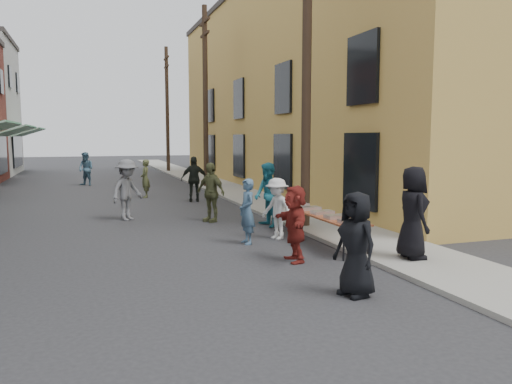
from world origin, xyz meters
TOP-DOWN VIEW (x-y plane):
  - ground at (0.00, 0.00)m, footprint 120.00×120.00m
  - sidewalk at (5.00, 15.00)m, footprint 2.20×60.00m
  - building_ochre at (11.10, 14.00)m, footprint 10.00×28.00m
  - utility_pole_near at (4.30, 3.00)m, footprint 0.26×0.26m
  - utility_pole_mid at (4.30, 15.00)m, footprint 0.26×0.26m
  - utility_pole_far at (4.30, 27.00)m, footprint 0.26×0.26m
  - serving_table at (3.80, 1.23)m, footprint 0.70×4.00m
  - catering_tray_sausage at (3.80, -0.42)m, footprint 0.50×0.33m
  - catering_tray_foil_b at (3.80, 0.23)m, footprint 0.50×0.33m
  - catering_tray_buns at (3.80, 0.93)m, footprint 0.50×0.33m
  - catering_tray_foil_d at (3.80, 1.63)m, footprint 0.50×0.33m
  - catering_tray_buns_end at (3.80, 2.33)m, footprint 0.50×0.33m
  - condiment_jar_a at (3.58, -0.72)m, footprint 0.07×0.07m
  - condiment_jar_b at (3.58, -0.62)m, footprint 0.07×0.07m
  - condiment_jar_c at (3.58, -0.52)m, footprint 0.07×0.07m
  - cup_stack at (4.00, -0.67)m, footprint 0.08×0.08m
  - guest_front_a at (2.57, -2.74)m, footprint 0.73×0.94m
  - guest_front_b at (2.13, 1.62)m, footprint 0.42×0.60m
  - guest_front_c at (3.40, 3.60)m, footprint 0.79×0.97m
  - guest_front_d at (3.02, 1.91)m, footprint 0.90×1.15m
  - guest_front_e at (2.06, 4.99)m, footprint 0.94×1.13m
  - guest_queue_back at (2.53, -0.34)m, footprint 0.62×1.52m
  - server at (4.75, -1.24)m, footprint 0.77×1.02m
  - passerby_left at (-0.32, 6.11)m, footprint 1.37×1.35m
  - passerby_mid at (2.58, 9.77)m, footprint 1.12×0.61m
  - passerby_right at (0.89, 11.80)m, footprint 0.45×0.63m
  - passerby_far at (-1.46, 18.22)m, footprint 1.09×1.07m

SIDE VIEW (x-z plane):
  - ground at x=0.00m, z-range 0.00..0.00m
  - sidewalk at x=5.00m, z-range 0.00..0.10m
  - serving_table at x=3.80m, z-range 0.34..1.09m
  - guest_front_d at x=3.02m, z-range 0.00..1.55m
  - catering_tray_sausage at x=3.80m, z-range 0.75..0.83m
  - catering_tray_foil_b at x=3.80m, z-range 0.75..0.83m
  - catering_tray_buns at x=3.80m, z-range 0.75..0.83m
  - catering_tray_foil_d at x=3.80m, z-range 0.75..0.83m
  - catering_tray_buns_end at x=3.80m, z-range 0.75..0.83m
  - condiment_jar_a at x=3.58m, z-range 0.75..0.83m
  - condiment_jar_b at x=3.58m, z-range 0.75..0.83m
  - condiment_jar_c at x=3.58m, z-range 0.75..0.83m
  - guest_front_b at x=2.13m, z-range 0.00..1.59m
  - guest_queue_back at x=2.53m, z-range 0.00..1.60m
  - cup_stack at x=4.00m, z-range 0.75..0.87m
  - passerby_right at x=0.89m, z-range 0.00..1.62m
  - guest_front_a at x=2.57m, z-range 0.00..1.71m
  - passerby_far at x=-1.46m, z-range 0.00..1.77m
  - passerby_mid at x=2.58m, z-range 0.00..1.81m
  - guest_front_e at x=2.06m, z-range 0.00..1.81m
  - guest_front_c at x=3.40m, z-range 0.00..1.86m
  - passerby_left at x=-0.32m, z-range 0.00..1.89m
  - server at x=4.75m, z-range 0.10..1.99m
  - utility_pole_near at x=4.30m, z-range 0.00..9.00m
  - utility_pole_mid at x=4.30m, z-range 0.00..9.00m
  - utility_pole_far at x=4.30m, z-range 0.00..9.00m
  - building_ochre at x=11.10m, z-range 0.00..10.00m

